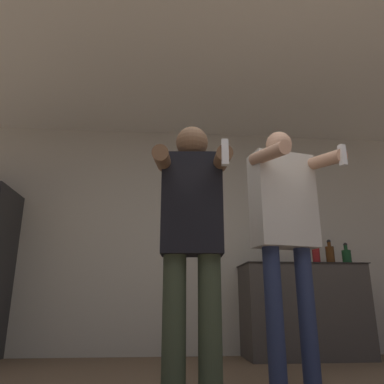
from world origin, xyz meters
TOP-DOWN VIEW (x-y plane):
  - wall_back at (0.00, 2.85)m, footprint 7.00×0.06m
  - ceiling_slab at (0.00, 1.41)m, footprint 7.00×3.34m
  - counter at (1.02, 2.54)m, footprint 1.26×0.60m
  - bottle_dark_rum at (0.76, 2.51)m, footprint 0.07×0.07m
  - bottle_tall_gin at (1.21, 2.51)m, footprint 0.08×0.08m
  - bottle_brown_liquor at (1.36, 2.51)m, footprint 0.09×0.09m
  - bottle_clear_vodka at (1.55, 2.51)m, footprint 0.10×0.10m
  - bottle_red_label at (0.66, 2.51)m, footprint 0.07×0.07m
  - person_woman_foreground at (-0.28, 0.72)m, footprint 0.45×0.50m
  - person_man_side at (0.41, 1.10)m, footprint 0.59×0.61m

SIDE VIEW (x-z plane):
  - counter at x=1.02m, z-range 0.00..0.93m
  - person_woman_foreground at x=-0.28m, z-range 0.12..1.72m
  - bottle_dark_rum at x=0.76m, z-range 0.90..1.11m
  - bottle_clear_vodka at x=1.55m, z-range 0.90..1.14m
  - bottle_brown_liquor at x=1.36m, z-range 0.90..1.17m
  - bottle_tall_gin at x=1.21m, z-range 0.90..1.18m
  - bottle_red_label at x=0.66m, z-range 0.90..1.21m
  - person_man_side at x=0.41m, z-range 0.21..1.98m
  - wall_back at x=0.00m, z-range 0.00..2.55m
  - ceiling_slab at x=0.00m, z-range 2.55..2.60m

